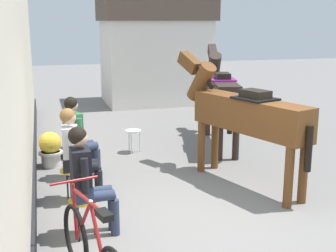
{
  "coord_description": "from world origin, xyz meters",
  "views": [
    {
      "loc": [
        -2.2,
        -5.09,
        2.58
      ],
      "look_at": [
        -0.4,
        1.2,
        1.05
      ],
      "focal_mm": 48.0,
      "sensor_mm": 36.0,
      "label": 1
    }
  ],
  "objects_px": {
    "seated_visitor_near": "(86,176)",
    "seated_visitor_middle": "(75,150)",
    "flower_planter_farthest": "(50,149)",
    "seated_visitor_far": "(77,133)",
    "saddled_horse_far": "(220,91)",
    "spare_stool_white": "(133,133)",
    "saddled_horse_near": "(244,114)",
    "satchel_bag": "(63,153)"
  },
  "relations": [
    {
      "from": "seated_visitor_near",
      "to": "seated_visitor_middle",
      "type": "distance_m",
      "value": 1.18
    },
    {
      "from": "flower_planter_farthest",
      "to": "seated_visitor_far",
      "type": "bearing_deg",
      "value": -59.78
    },
    {
      "from": "saddled_horse_far",
      "to": "spare_stool_white",
      "type": "xyz_separation_m",
      "value": [
        -1.89,
        -0.08,
        -0.76
      ]
    },
    {
      "from": "seated_visitor_near",
      "to": "saddled_horse_far",
      "type": "bearing_deg",
      "value": 47.86
    },
    {
      "from": "seated_visitor_middle",
      "to": "saddled_horse_near",
      "type": "relative_size",
      "value": 0.48
    },
    {
      "from": "flower_planter_farthest",
      "to": "spare_stool_white",
      "type": "bearing_deg",
      "value": 16.14
    },
    {
      "from": "seated_visitor_middle",
      "to": "saddled_horse_far",
      "type": "relative_size",
      "value": 0.47
    },
    {
      "from": "seated_visitor_far",
      "to": "flower_planter_farthest",
      "type": "relative_size",
      "value": 2.17
    },
    {
      "from": "flower_planter_farthest",
      "to": "spare_stool_white",
      "type": "relative_size",
      "value": 1.39
    },
    {
      "from": "seated_visitor_middle",
      "to": "flower_planter_farthest",
      "type": "relative_size",
      "value": 2.17
    },
    {
      "from": "seated_visitor_near",
      "to": "saddled_horse_near",
      "type": "height_order",
      "value": "saddled_horse_near"
    },
    {
      "from": "seated_visitor_far",
      "to": "saddled_horse_near",
      "type": "distance_m",
      "value": 2.75
    },
    {
      "from": "seated_visitor_middle",
      "to": "flower_planter_farthest",
      "type": "height_order",
      "value": "seated_visitor_middle"
    },
    {
      "from": "satchel_bag",
      "to": "seated_visitor_middle",
      "type": "bearing_deg",
      "value": -28.26
    },
    {
      "from": "seated_visitor_far",
      "to": "flower_planter_farthest",
      "type": "height_order",
      "value": "seated_visitor_far"
    },
    {
      "from": "satchel_bag",
      "to": "seated_visitor_near",
      "type": "bearing_deg",
      "value": -28.44
    },
    {
      "from": "spare_stool_white",
      "to": "satchel_bag",
      "type": "height_order",
      "value": "spare_stool_white"
    },
    {
      "from": "spare_stool_white",
      "to": "flower_planter_farthest",
      "type": "bearing_deg",
      "value": -163.86
    },
    {
      "from": "seated_visitor_far",
      "to": "spare_stool_white",
      "type": "distance_m",
      "value": 1.74
    },
    {
      "from": "spare_stool_white",
      "to": "satchel_bag",
      "type": "distance_m",
      "value": 1.42
    },
    {
      "from": "flower_planter_farthest",
      "to": "satchel_bag",
      "type": "distance_m",
      "value": 0.55
    },
    {
      "from": "saddled_horse_near",
      "to": "satchel_bag",
      "type": "distance_m",
      "value": 3.65
    },
    {
      "from": "flower_planter_farthest",
      "to": "seated_visitor_middle",
      "type": "bearing_deg",
      "value": -79.61
    },
    {
      "from": "saddled_horse_far",
      "to": "seated_visitor_middle",
      "type": "bearing_deg",
      "value": -144.14
    },
    {
      "from": "seated_visitor_middle",
      "to": "flower_planter_farthest",
      "type": "xyz_separation_m",
      "value": [
        -0.32,
        1.76,
        -0.44
      ]
    },
    {
      "from": "seated_visitor_far",
      "to": "satchel_bag",
      "type": "xyz_separation_m",
      "value": [
        -0.2,
        1.18,
        -0.68
      ]
    },
    {
      "from": "seated_visitor_middle",
      "to": "spare_stool_white",
      "type": "height_order",
      "value": "seated_visitor_middle"
    },
    {
      "from": "saddled_horse_near",
      "to": "saddled_horse_far",
      "type": "bearing_deg",
      "value": 76.37
    },
    {
      "from": "seated_visitor_near",
      "to": "spare_stool_white",
      "type": "distance_m",
      "value": 3.65
    },
    {
      "from": "spare_stool_white",
      "to": "satchel_bag",
      "type": "relative_size",
      "value": 1.64
    },
    {
      "from": "seated_visitor_middle",
      "to": "seated_visitor_far",
      "type": "height_order",
      "value": "same"
    },
    {
      "from": "flower_planter_farthest",
      "to": "spare_stool_white",
      "type": "height_order",
      "value": "flower_planter_farthest"
    },
    {
      "from": "seated_visitor_middle",
      "to": "seated_visitor_far",
      "type": "relative_size",
      "value": 1.0
    },
    {
      "from": "flower_planter_farthest",
      "to": "saddled_horse_far",
      "type": "bearing_deg",
      "value": 8.87
    },
    {
      "from": "seated_visitor_far",
      "to": "spare_stool_white",
      "type": "height_order",
      "value": "seated_visitor_far"
    },
    {
      "from": "seated_visitor_middle",
      "to": "saddled_horse_far",
      "type": "bearing_deg",
      "value": 35.86
    },
    {
      "from": "saddled_horse_far",
      "to": "satchel_bag",
      "type": "height_order",
      "value": "saddled_horse_far"
    },
    {
      "from": "seated_visitor_near",
      "to": "flower_planter_farthest",
      "type": "distance_m",
      "value": 2.99
    },
    {
      "from": "saddled_horse_near",
      "to": "satchel_bag",
      "type": "height_order",
      "value": "saddled_horse_near"
    },
    {
      "from": "seated_visitor_middle",
      "to": "seated_visitor_far",
      "type": "distance_m",
      "value": 1.02
    },
    {
      "from": "saddled_horse_near",
      "to": "saddled_horse_far",
      "type": "distance_m",
      "value": 2.37
    },
    {
      "from": "seated_visitor_far",
      "to": "saddled_horse_far",
      "type": "height_order",
      "value": "saddled_horse_far"
    }
  ]
}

